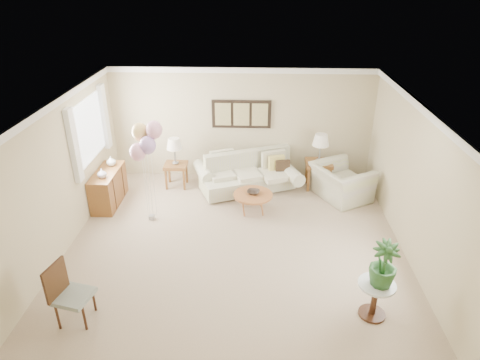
{
  "coord_description": "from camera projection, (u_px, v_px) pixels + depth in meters",
  "views": [
    {
      "loc": [
        0.35,
        -6.4,
        4.52
      ],
      "look_at": [
        0.06,
        0.6,
        1.05
      ],
      "focal_mm": 32.0,
      "sensor_mm": 36.0,
      "label": 1
    }
  ],
  "objects": [
    {
      "name": "vase_sage",
      "position": [
        111.0,
        161.0,
        9.1
      ],
      "size": [
        0.23,
        0.23,
        0.21
      ],
      "primitive_type": "imported",
      "rotation": [
        0.0,
        0.0,
        0.18
      ],
      "color": "beige",
      "rests_on": "credenza"
    },
    {
      "name": "armchair",
      "position": [
        341.0,
        182.0,
        9.24
      ],
      "size": [
        1.44,
        1.5,
        0.75
      ],
      "primitive_type": "imported",
      "rotation": [
        0.0,
        0.0,
        2.08
      ],
      "color": "beige",
      "rests_on": "ground"
    },
    {
      "name": "lamp_left",
      "position": [
        174.0,
        145.0,
        9.46
      ],
      "size": [
        0.35,
        0.35,
        0.62
      ],
      "color": "gray",
      "rests_on": "end_table_left"
    },
    {
      "name": "vase_white",
      "position": [
        102.0,
        173.0,
        8.58
      ],
      "size": [
        0.21,
        0.21,
        0.19
      ],
      "primitive_type": "imported",
      "rotation": [
        0.0,
        0.0,
        -0.13
      ],
      "color": "silver",
      "rests_on": "credenza"
    },
    {
      "name": "room_shell",
      "position": [
        228.0,
        162.0,
        7.12
      ],
      "size": [
        6.04,
        6.04,
        2.6
      ],
      "color": "#C1B48F",
      "rests_on": "ground"
    },
    {
      "name": "wall_art_triptych",
      "position": [
        241.0,
        114.0,
        9.72
      ],
      "size": [
        1.35,
        0.06,
        0.65
      ],
      "color": "black",
      "rests_on": "ground"
    },
    {
      "name": "side_table",
      "position": [
        376.0,
        292.0,
        6.03
      ],
      "size": [
        0.53,
        0.53,
        0.57
      ],
      "color": "silver",
      "rests_on": "ground"
    },
    {
      "name": "lamp_right",
      "position": [
        321.0,
        141.0,
        9.36
      ],
      "size": [
        0.37,
        0.37,
        0.65
      ],
      "color": "gray",
      "rests_on": "end_table_right"
    },
    {
      "name": "ground_plane",
      "position": [
        235.0,
        246.0,
        7.75
      ],
      "size": [
        6.0,
        6.0,
        0.0
      ],
      "primitive_type": "plane",
      "color": "tan"
    },
    {
      "name": "sofa",
      "position": [
        247.0,
        175.0,
        9.66
      ],
      "size": [
        2.55,
        1.57,
        0.83
      ],
      "color": "beige",
      "rests_on": "ground"
    },
    {
      "name": "accent_chair",
      "position": [
        68.0,
        292.0,
        5.93
      ],
      "size": [
        0.56,
        0.56,
        0.95
      ],
      "color": "gray",
      "rests_on": "ground"
    },
    {
      "name": "credenza",
      "position": [
        108.0,
        187.0,
        9.03
      ],
      "size": [
        0.46,
        1.2,
        0.74
      ],
      "color": "olive",
      "rests_on": "ground"
    },
    {
      "name": "end_table_right",
      "position": [
        319.0,
        166.0,
        9.62
      ],
      "size": [
        0.59,
        0.53,
        0.64
      ],
      "color": "olive",
      "rests_on": "ground"
    },
    {
      "name": "end_table_left",
      "position": [
        176.0,
        168.0,
        9.71
      ],
      "size": [
        0.51,
        0.46,
        0.56
      ],
      "color": "olive",
      "rests_on": "ground"
    },
    {
      "name": "coffee_table",
      "position": [
        253.0,
        195.0,
        8.71
      ],
      "size": [
        0.8,
        0.8,
        0.41
      ],
      "color": "#AA6830",
      "rests_on": "ground"
    },
    {
      "name": "decor_bowl",
      "position": [
        253.0,
        192.0,
        8.7
      ],
      "size": [
        0.3,
        0.3,
        0.06
      ],
      "primitive_type": "imported",
      "rotation": [
        0.0,
        0.0,
        -0.19
      ],
      "color": "#2F241E",
      "rests_on": "coffee_table"
    },
    {
      "name": "balloon_cluster",
      "position": [
        145.0,
        140.0,
        7.9
      ],
      "size": [
        0.61,
        0.51,
        2.04
      ],
      "color": "gray",
      "rests_on": "ground"
    },
    {
      "name": "potted_plant",
      "position": [
        384.0,
        264.0,
        5.8
      ],
      "size": [
        0.42,
        0.42,
        0.69
      ],
      "primitive_type": "imported",
      "rotation": [
        0.0,
        0.0,
        0.09
      ],
      "color": "#295420",
      "rests_on": "side_table"
    }
  ]
}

